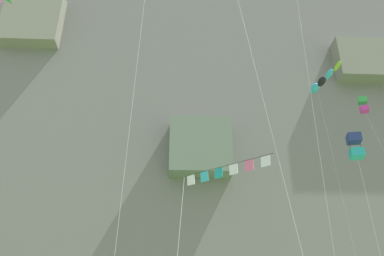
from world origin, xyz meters
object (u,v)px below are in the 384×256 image
kite_box_low_right (355,147)px  kite_box_high_center (364,105)px  kite_windsock_far_right (321,82)px  kite_delta_low_left (2,1)px  kite_banner_upper_left (222,183)px

kite_box_low_right → kite_box_high_center: kite_box_high_center is taller
kite_windsock_far_right → kite_box_high_center: (4.24, -0.62, -3.47)m
kite_delta_low_left → kite_box_low_right: bearing=-12.8°
kite_banner_upper_left → kite_box_high_center: size_ratio=0.35×
kite_box_low_right → kite_delta_low_left: 32.16m
kite_box_low_right → kite_banner_upper_left: size_ratio=1.51×
kite_windsock_far_right → kite_box_high_center: 5.51m
kite_windsock_far_right → kite_delta_low_left: size_ratio=1.00×
kite_box_low_right → kite_windsock_far_right: bearing=70.2°
kite_banner_upper_left → kite_box_low_right: bearing=38.2°
kite_banner_upper_left → kite_box_high_center: bearing=50.9°
kite_banner_upper_left → kite_delta_low_left: bearing=143.3°
kite_windsock_far_right → kite_box_high_center: kite_windsock_far_right is taller
kite_windsock_far_right → kite_delta_low_left: 35.25m
kite_box_low_right → kite_banner_upper_left: 12.56m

